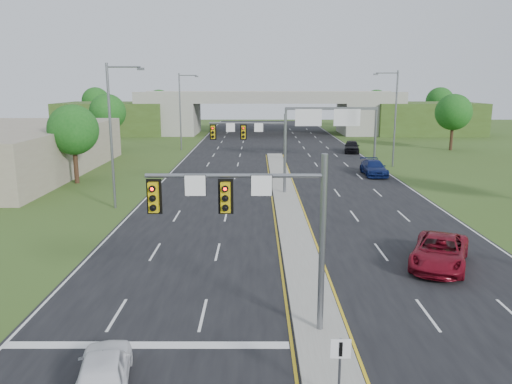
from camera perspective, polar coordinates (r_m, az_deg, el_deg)
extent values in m
plane|color=#374E1C|center=(20.27, 7.28, -15.65)|extent=(240.00, 240.00, 0.00)
cube|color=black|center=(53.67, 2.69, 2.07)|extent=(24.00, 160.00, 0.02)
cube|color=gray|center=(41.90, 3.42, -0.70)|extent=(2.00, 54.00, 0.16)
cube|color=gold|center=(41.87, 1.85, -0.80)|extent=(0.12, 54.00, 0.01)
cube|color=gold|center=(42.00, 4.99, -0.80)|extent=(0.12, 54.00, 0.01)
cube|color=silver|center=(54.42, -9.83, 2.06)|extent=(0.12, 160.00, 0.01)
cube|color=silver|center=(55.47, 14.97, 2.01)|extent=(0.12, 160.00, 0.01)
cube|color=silver|center=(19.66, -12.35, -16.72)|extent=(10.50, 0.50, 0.01)
cylinder|color=slate|center=(18.90, 7.57, -6.22)|extent=(0.24, 0.24, 7.00)
cylinder|color=slate|center=(18.08, -2.46, 1.87)|extent=(6.50, 0.16, 0.16)
cube|color=gold|center=(18.01, -3.50, -0.62)|extent=(0.35, 0.25, 1.10)
cube|color=gold|center=(18.35, -11.63, -0.61)|extent=(0.35, 0.25, 1.10)
cube|color=black|center=(18.14, -3.48, -0.52)|extent=(0.55, 0.04, 1.30)
cube|color=black|center=(18.49, -11.55, -0.51)|extent=(0.55, 0.04, 1.30)
sphere|color=#FF0C05|center=(17.81, -3.54, 0.39)|extent=(0.20, 0.20, 0.20)
sphere|color=#FF0C05|center=(18.16, -11.76, 0.38)|extent=(0.20, 0.20, 0.20)
cube|color=white|center=(18.17, -6.97, 0.72)|extent=(0.75, 0.04, 0.75)
cube|color=white|center=(18.04, 0.63, 0.72)|extent=(0.75, 0.04, 0.75)
cylinder|color=slate|center=(43.25, 3.33, 4.29)|extent=(0.24, 0.24, 7.00)
cylinder|color=slate|center=(42.90, -1.00, 7.87)|extent=(6.50, 0.16, 0.16)
cube|color=gold|center=(42.72, -1.45, 6.84)|extent=(0.35, 0.25, 1.10)
cube|color=gold|center=(42.87, -4.95, 6.82)|extent=(0.35, 0.25, 1.10)
cube|color=black|center=(42.86, -1.44, 6.86)|extent=(0.55, 0.04, 1.30)
cube|color=black|center=(43.01, -4.93, 6.84)|extent=(0.55, 0.04, 1.30)
sphere|color=#FF0C05|center=(42.56, -1.45, 7.29)|extent=(0.20, 0.20, 0.20)
sphere|color=#FF0C05|center=(42.71, -4.97, 7.27)|extent=(0.20, 0.20, 0.20)
cube|color=white|center=(42.88, -2.93, 7.39)|extent=(0.75, 0.04, 0.75)
cube|color=white|center=(42.82, 0.31, 7.39)|extent=(0.75, 0.04, 0.75)
cylinder|color=slate|center=(15.87, 9.51, -19.69)|extent=(0.08, 0.08, 2.20)
cube|color=white|center=(15.42, 9.65, -17.26)|extent=(0.60, 0.04, 0.60)
cube|color=black|center=(15.39, 9.67, -17.31)|extent=(0.10, 0.02, 0.45)
cylinder|color=slate|center=(63.18, 3.41, 6.60)|extent=(0.28, 0.28, 6.60)
cylinder|color=slate|center=(64.82, 13.49, 6.43)|extent=(0.28, 0.28, 6.60)
cube|color=slate|center=(63.53, 8.61, 9.42)|extent=(11.50, 0.35, 0.35)
cube|color=#0B5215|center=(63.03, 6.01, 8.46)|extent=(3.20, 0.08, 2.00)
cube|color=#0B5215|center=(63.71, 10.36, 8.37)|extent=(3.20, 0.08, 2.00)
cube|color=silver|center=(62.99, 6.02, 8.46)|extent=(3.30, 0.03, 2.10)
cube|color=silver|center=(63.66, 10.36, 8.37)|extent=(3.30, 0.03, 2.10)
cube|color=gray|center=(99.06, -8.47, 8.34)|extent=(6.00, 12.00, 6.00)
cube|color=gray|center=(99.90, 11.42, 8.27)|extent=(6.00, 12.00, 6.00)
cube|color=#374E1C|center=(101.78, -15.80, 8.12)|extent=(20.00, 14.00, 6.00)
cube|color=#374E1C|center=(103.22, 18.58, 8.00)|extent=(20.00, 14.00, 6.00)
cube|color=gray|center=(97.85, 1.53, 10.53)|extent=(50.00, 12.00, 1.20)
cube|color=gray|center=(92.02, 1.63, 11.08)|extent=(50.00, 0.40, 0.90)
cube|color=gray|center=(103.62, 1.45, 11.21)|extent=(50.00, 0.40, 0.90)
cylinder|color=slate|center=(39.55, -16.24, 6.00)|extent=(0.20, 0.20, 11.00)
cylinder|color=slate|center=(39.04, -14.89, 13.66)|extent=(2.50, 0.12, 0.12)
cube|color=slate|center=(38.74, -13.04, 13.54)|extent=(0.50, 0.25, 0.18)
cylinder|color=slate|center=(73.71, -8.66, 9.00)|extent=(0.20, 0.20, 11.00)
cylinder|color=slate|center=(73.44, -7.80, 13.08)|extent=(2.50, 0.12, 0.12)
cube|color=slate|center=(73.28, -6.80, 12.99)|extent=(0.50, 0.25, 0.18)
cylinder|color=slate|center=(60.07, 15.63, 8.00)|extent=(0.20, 0.20, 11.00)
cylinder|color=slate|center=(59.63, 14.73, 13.03)|extent=(2.50, 0.12, 0.12)
cube|color=slate|center=(59.33, 13.53, 12.95)|extent=(0.50, 0.25, 0.18)
cylinder|color=#382316|center=(51.43, -19.91, 3.16)|extent=(0.44, 0.44, 4.00)
sphere|color=#165215|center=(51.07, -20.17, 6.70)|extent=(4.80, 4.80, 4.80)
cylinder|color=#382316|center=(76.25, -16.44, 6.20)|extent=(0.44, 0.44, 4.25)
sphere|color=#165215|center=(76.00, -16.60, 8.75)|extent=(5.20, 5.20, 5.20)
cylinder|color=#382316|center=(78.48, 21.45, 6.02)|extent=(0.44, 0.44, 4.25)
sphere|color=#165215|center=(78.24, 21.64, 8.49)|extent=(5.20, 5.20, 5.20)
cylinder|color=#382316|center=(117.51, -17.72, 8.12)|extent=(0.44, 0.44, 4.50)
sphere|color=#165215|center=(117.34, -17.84, 9.88)|extent=(6.00, 6.00, 6.00)
cylinder|color=#382316|center=(114.07, -10.94, 8.31)|extent=(0.44, 0.44, 4.25)
sphere|color=#165215|center=(113.90, -11.01, 10.01)|extent=(5.60, 5.60, 5.60)
cylinder|color=#382316|center=(115.09, 13.50, 8.23)|extent=(0.44, 0.44, 4.25)
sphere|color=#165215|center=(114.93, 13.58, 9.92)|extent=(5.60, 5.60, 5.60)
cylinder|color=#382316|center=(119.09, 20.13, 8.01)|extent=(0.44, 0.44, 4.50)
sphere|color=#165215|center=(118.92, 20.26, 9.73)|extent=(6.00, 6.00, 6.00)
imported|color=white|center=(17.19, -17.04, -18.91)|extent=(2.35, 4.26, 1.37)
imported|color=maroon|center=(28.17, 20.26, -6.39)|extent=(4.82, 6.36, 1.61)
imported|color=#0D1B52|center=(54.17, 13.31, 2.71)|extent=(2.23, 5.47, 1.58)
imported|color=black|center=(71.93, 10.89, 5.14)|extent=(2.80, 5.27, 1.71)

